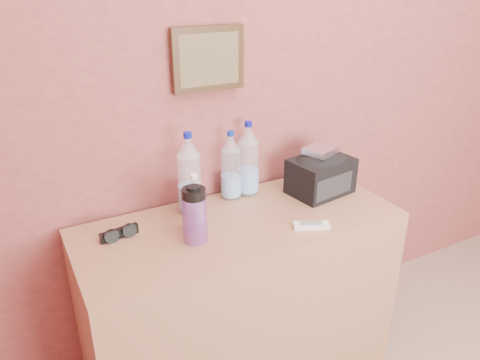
% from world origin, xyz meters
% --- Properties ---
extents(picture_frame, '(0.30, 0.03, 0.25)m').
position_xyz_m(picture_frame, '(-0.48, 1.98, 1.40)').
color(picture_frame, '#382311').
rests_on(picture_frame, room_shell).
extents(dresser, '(1.29, 0.54, 0.81)m').
position_xyz_m(dresser, '(-0.48, 1.71, 0.40)').
color(dresser, '#A4784D').
rests_on(dresser, ground).
extents(pet_large_a, '(0.09, 0.09, 0.34)m').
position_xyz_m(pet_large_a, '(-0.62, 1.88, 0.96)').
color(pet_large_a, white).
rests_on(pet_large_a, dresser).
extents(pet_large_b, '(0.08, 0.08, 0.30)m').
position_xyz_m(pet_large_b, '(-0.41, 1.92, 0.94)').
color(pet_large_b, silver).
rests_on(pet_large_b, dresser).
extents(pet_large_c, '(0.09, 0.09, 0.33)m').
position_xyz_m(pet_large_c, '(-0.33, 1.92, 0.95)').
color(pet_large_c, silver).
rests_on(pet_large_c, dresser).
extents(pet_small, '(0.07, 0.07, 0.23)m').
position_xyz_m(pet_small, '(-0.65, 1.74, 0.91)').
color(pet_small, silver).
rests_on(pet_small, dresser).
extents(nalgene_bottle, '(0.09, 0.09, 0.22)m').
position_xyz_m(nalgene_bottle, '(-0.69, 1.66, 0.92)').
color(nalgene_bottle, '#7B3A96').
rests_on(nalgene_bottle, dresser).
extents(sunglasses, '(0.15, 0.08, 0.04)m').
position_xyz_m(sunglasses, '(-0.93, 1.81, 0.83)').
color(sunglasses, black).
rests_on(sunglasses, dresser).
extents(ac_remote, '(0.14, 0.10, 0.02)m').
position_xyz_m(ac_remote, '(-0.26, 1.54, 0.82)').
color(ac_remote, white).
rests_on(ac_remote, dresser).
extents(toiletry_bag, '(0.29, 0.23, 0.18)m').
position_xyz_m(toiletry_bag, '(-0.04, 1.78, 0.90)').
color(toiletry_bag, black).
rests_on(toiletry_bag, dresser).
extents(foil_packet, '(0.16, 0.15, 0.03)m').
position_xyz_m(foil_packet, '(-0.03, 1.80, 1.00)').
color(foil_packet, silver).
rests_on(foil_packet, toiletry_bag).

